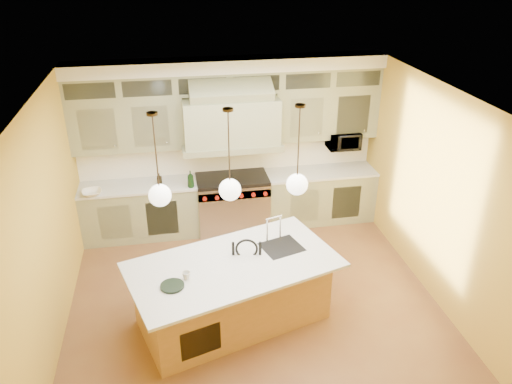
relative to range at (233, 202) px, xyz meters
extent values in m
plane|color=brown|center=(0.00, -2.14, -0.49)|extent=(5.00, 5.00, 0.00)
plane|color=white|center=(0.00, -2.14, 2.41)|extent=(5.00, 5.00, 0.00)
plane|color=gold|center=(0.00, 0.36, 0.96)|extent=(5.00, 0.00, 5.00)
plane|color=gold|center=(0.00, -4.64, 0.96)|extent=(5.00, 0.00, 5.00)
plane|color=gold|center=(-2.50, -2.14, 0.96)|extent=(0.00, 5.00, 5.00)
plane|color=gold|center=(2.50, -2.14, 0.96)|extent=(0.00, 5.00, 5.00)
cube|color=gray|center=(-1.55, 0.03, -0.04)|extent=(1.90, 0.65, 0.90)
cube|color=gray|center=(1.55, 0.03, -0.04)|extent=(1.90, 0.65, 0.90)
cube|color=silver|center=(-1.55, 0.03, 0.43)|extent=(1.90, 0.68, 0.04)
cube|color=silver|center=(1.55, 0.03, 0.43)|extent=(1.90, 0.68, 0.04)
cube|color=white|center=(0.00, 0.34, 0.73)|extent=(5.00, 0.04, 0.56)
cube|color=gray|center=(-1.62, 0.18, 1.44)|extent=(1.75, 0.35, 0.85)
cube|color=gray|center=(1.62, 0.18, 1.44)|extent=(1.75, 0.35, 0.85)
cube|color=gray|center=(0.00, 0.01, 1.46)|extent=(1.50, 0.70, 0.75)
cube|color=gray|center=(0.00, 0.01, 1.06)|extent=(1.60, 0.76, 0.10)
cube|color=#333833|center=(0.00, 0.18, 2.04)|extent=(5.00, 0.35, 0.35)
cube|color=white|center=(0.00, 0.16, 2.31)|extent=(5.00, 0.47, 0.20)
cube|color=silver|center=(0.00, 0.01, -0.04)|extent=(1.20, 0.70, 0.90)
cube|color=black|center=(0.00, 0.01, 0.44)|extent=(1.20, 0.70, 0.06)
cube|color=silver|center=(0.00, -0.31, 0.29)|extent=(1.20, 0.06, 0.14)
cube|color=olive|center=(-0.33, -2.39, -0.05)|extent=(2.54, 1.73, 0.88)
cube|color=silver|center=(-0.32, -2.44, 0.41)|extent=(2.85, 2.05, 0.04)
cube|color=black|center=(0.35, -2.18, 0.41)|extent=(0.60, 0.57, 0.05)
cylinder|color=black|center=(-0.35, -2.58, -0.15)|extent=(0.04, 0.04, 0.66)
cylinder|color=black|center=(-0.01, -2.64, -0.15)|extent=(0.04, 0.04, 0.66)
cylinder|color=black|center=(-0.29, -2.25, -0.15)|extent=(0.04, 0.04, 0.66)
cylinder|color=black|center=(0.04, -2.30, -0.15)|extent=(0.04, 0.04, 0.66)
cube|color=black|center=(-0.15, -2.44, 0.20)|extent=(0.46, 0.46, 0.05)
torus|color=black|center=(-0.13, -2.28, 0.52)|extent=(0.29, 0.08, 0.29)
imported|color=black|center=(1.95, 0.11, 0.96)|extent=(0.54, 0.37, 0.30)
imported|color=black|center=(-0.70, -0.22, 0.60)|extent=(0.11, 0.11, 0.28)
imported|color=black|center=(-1.20, 0.01, 0.54)|extent=(0.08, 0.08, 0.18)
imported|color=white|center=(-2.25, -0.22, 0.49)|extent=(0.35, 0.35, 0.07)
imported|color=silver|center=(-0.91, -2.65, 0.48)|extent=(0.11, 0.11, 0.09)
cylinder|color=#2D2319|center=(-1.13, -2.39, 2.39)|extent=(0.12, 0.12, 0.03)
cylinder|color=#2D2319|center=(-1.13, -2.39, 1.95)|extent=(0.02, 0.02, 0.93)
sphere|color=white|center=(-1.13, -2.39, 1.43)|extent=(0.26, 0.26, 0.26)
cylinder|color=#2D2319|center=(-0.33, -2.39, 2.39)|extent=(0.12, 0.12, 0.03)
cylinder|color=#2D2319|center=(-0.33, -2.39, 1.95)|extent=(0.02, 0.02, 0.93)
sphere|color=white|center=(-0.33, -2.39, 1.43)|extent=(0.26, 0.26, 0.26)
cylinder|color=#2D2319|center=(0.47, -2.39, 2.39)|extent=(0.12, 0.12, 0.03)
cylinder|color=#2D2319|center=(0.47, -2.39, 1.95)|extent=(0.02, 0.02, 0.93)
sphere|color=white|center=(0.47, -2.39, 1.43)|extent=(0.26, 0.26, 0.26)
camera|label=1|loc=(-0.96, -7.53, 4.00)|focal=35.00mm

